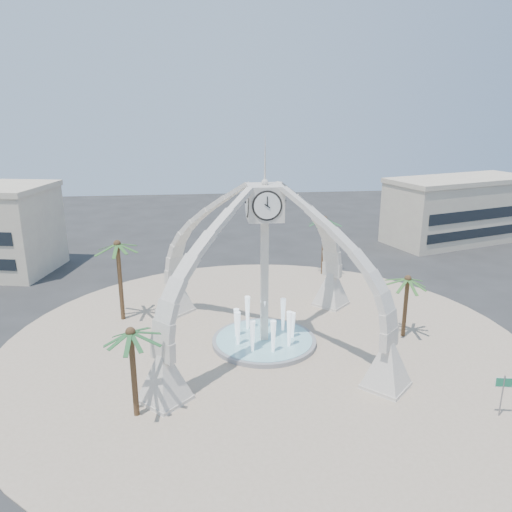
{
  "coord_description": "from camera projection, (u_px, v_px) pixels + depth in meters",
  "views": [
    {
      "loc": [
        -4.44,
        -34.63,
        17.54
      ],
      "look_at": [
        -0.41,
        2.0,
        6.5
      ],
      "focal_mm": 35.0,
      "sensor_mm": 36.0,
      "label": 1
    }
  ],
  "objects": [
    {
      "name": "palm_south",
      "position": [
        130.0,
        333.0,
        28.0
      ],
      "size": [
        4.76,
        4.76,
        6.09
      ],
      "rotation": [
        0.0,
        0.0,
        0.41
      ],
      "color": "brown",
      "rests_on": "ground"
    },
    {
      "name": "fountain",
      "position": [
        264.0,
        340.0,
        38.39
      ],
      "size": [
        8.0,
        8.0,
        3.62
      ],
      "color": "gray",
      "rests_on": "ground"
    },
    {
      "name": "clock_tower",
      "position": [
        265.0,
        264.0,
        36.61
      ],
      "size": [
        17.94,
        17.94,
        16.3
      ],
      "color": "beige",
      "rests_on": "ground"
    },
    {
      "name": "palm_west",
      "position": [
        117.0,
        245.0,
        40.96
      ],
      "size": [
        4.77,
        4.77,
        7.48
      ],
      "rotation": [
        0.0,
        0.0,
        -0.29
      ],
      "color": "brown",
      "rests_on": "ground"
    },
    {
      "name": "street_sign",
      "position": [
        503.0,
        388.0,
        28.89
      ],
      "size": [
        0.98,
        0.22,
        2.7
      ],
      "rotation": [
        0.0,
        0.0,
        -0.2
      ],
      "color": "slate",
      "rests_on": "ground"
    },
    {
      "name": "palm_east",
      "position": [
        408.0,
        280.0,
        38.34
      ],
      "size": [
        4.26,
        4.26,
        5.51
      ],
      "rotation": [
        0.0,
        0.0,
        -0.28
      ],
      "color": "brown",
      "rests_on": "ground"
    },
    {
      "name": "palm_north",
      "position": [
        324.0,
        220.0,
        52.76
      ],
      "size": [
        4.81,
        4.81,
        6.89
      ],
      "rotation": [
        0.0,
        0.0,
        -0.3
      ],
      "color": "brown",
      "rests_on": "ground"
    },
    {
      "name": "ground",
      "position": [
        264.0,
        344.0,
        38.47
      ],
      "size": [
        140.0,
        140.0,
        0.0
      ],
      "primitive_type": "plane",
      "color": "#282828",
      "rests_on": "ground"
    },
    {
      "name": "building_ne",
      "position": [
        459.0,
        209.0,
        67.03
      ],
      "size": [
        21.87,
        14.17,
        8.6
      ],
      "rotation": [
        0.0,
        0.0,
        0.31
      ],
      "color": "beige",
      "rests_on": "ground"
    },
    {
      "name": "plaza",
      "position": [
        264.0,
        343.0,
        38.46
      ],
      "size": [
        40.0,
        40.0,
        0.06
      ],
      "primitive_type": "cylinder",
      "color": "tan",
      "rests_on": "ground"
    }
  ]
}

